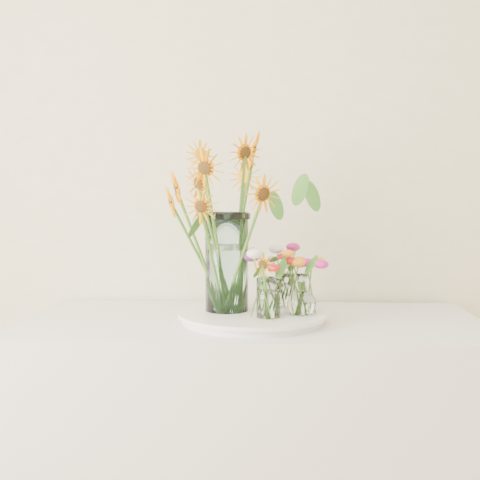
{
  "coord_description": "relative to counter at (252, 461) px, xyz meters",
  "views": [
    {
      "loc": [
        -0.14,
        0.11,
        1.29
      ],
      "look_at": [
        -0.22,
        1.89,
        1.15
      ],
      "focal_mm": 45.0,
      "sensor_mm": 36.0,
      "label": 1
    }
  ],
  "objects": [
    {
      "name": "counter",
      "position": [
        0.0,
        0.0,
        0.0
      ],
      "size": [
        1.4,
        0.6,
        0.9
      ],
      "primitive_type": "cube",
      "color": "white",
      "rests_on": "ground_plane"
    },
    {
      "name": "small_vase_b",
      "position": [
        0.15,
        -0.06,
        0.54
      ],
      "size": [
        0.11,
        0.11,
        0.13
      ],
      "primitive_type": null,
      "rotation": [
        0.0,
        0.0,
        -0.25
      ],
      "color": "white",
      "rests_on": "tray"
    },
    {
      "name": "tray",
      "position": [
        0.0,
        -0.03,
        0.46
      ],
      "size": [
        0.43,
        0.43,
        0.02
      ],
      "primitive_type": "cylinder",
      "color": "white",
      "rests_on": "counter"
    },
    {
      "name": "mason_jar",
      "position": [
        -0.08,
        -0.02,
        0.63
      ],
      "size": [
        0.16,
        0.16,
        0.31
      ],
      "primitive_type": "cylinder",
      "rotation": [
        0.0,
        0.0,
        0.23
      ],
      "color": "#A9D2D7",
      "rests_on": "tray"
    },
    {
      "name": "wildflower_posy_a",
      "position": [
        0.05,
        -0.11,
        0.58
      ],
      "size": [
        0.21,
        0.21,
        0.21
      ],
      "primitive_type": null,
      "color": "orange",
      "rests_on": "tray"
    },
    {
      "name": "wildflower_posy_b",
      "position": [
        0.15,
        -0.06,
        0.58
      ],
      "size": [
        0.19,
        0.19,
        0.22
      ],
      "primitive_type": null,
      "color": "orange",
      "rests_on": "tray"
    },
    {
      "name": "sunflower_bouquet",
      "position": [
        -0.08,
        -0.02,
        0.75
      ],
      "size": [
        0.84,
        0.84,
        0.55
      ],
      "primitive_type": null,
      "rotation": [
        0.0,
        0.0,
        0.23
      ],
      "color": "#FE9B05",
      "rests_on": "tray"
    },
    {
      "name": "small_vase_c",
      "position": [
        0.1,
        0.07,
        0.53
      ],
      "size": [
        0.07,
        0.07,
        0.11
      ],
      "primitive_type": "cylinder",
      "rotation": [
        0.0,
        0.0,
        -0.05
      ],
      "color": "white",
      "rests_on": "tray"
    },
    {
      "name": "small_vase_a",
      "position": [
        0.05,
        -0.11,
        0.53
      ],
      "size": [
        0.08,
        0.08,
        0.12
      ],
      "primitive_type": "cylinder",
      "rotation": [
        0.0,
        0.0,
        -0.16
      ],
      "color": "white",
      "rests_on": "tray"
    },
    {
      "name": "wildflower_posy_c",
      "position": [
        0.1,
        0.07,
        0.57
      ],
      "size": [
        0.17,
        0.17,
        0.2
      ],
      "primitive_type": null,
      "color": "orange",
      "rests_on": "tray"
    }
  ]
}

